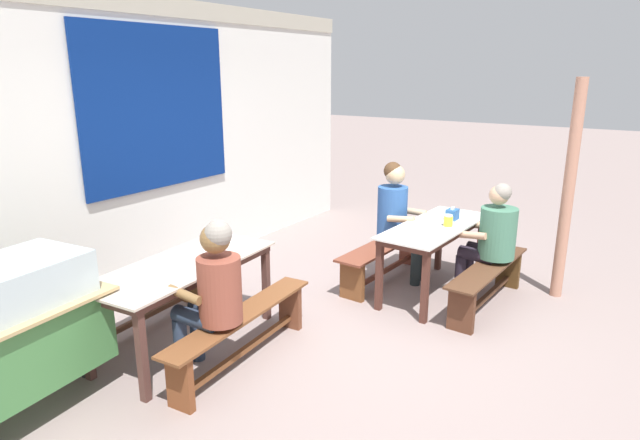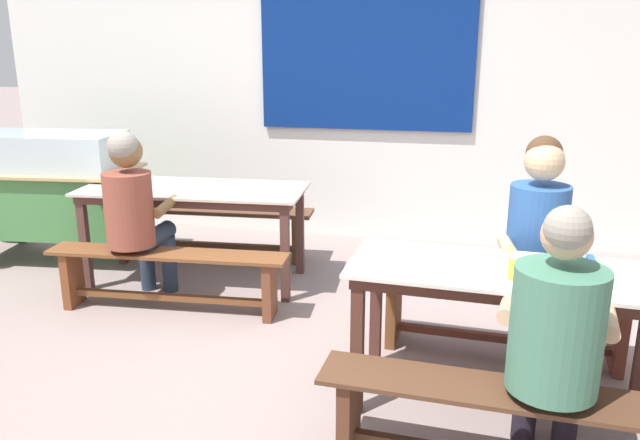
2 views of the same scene
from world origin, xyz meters
TOP-DOWN VIEW (x-y plane):
  - ground_plane at (0.00, 0.00)m, footprint 40.00×40.00m
  - backdrop_wall at (0.00, 2.62)m, footprint 7.15×0.23m
  - dining_table_far at (-1.03, 1.11)m, footprint 1.73×0.83m
  - dining_table_near at (1.20, -0.21)m, footprint 1.58×0.69m
  - bench_far_back at (-1.07, 1.70)m, footprint 1.64×0.40m
  - bench_far_front at (-0.99, 0.52)m, footprint 1.69×0.37m
  - bench_near_back at (1.23, 0.38)m, footprint 1.54×0.40m
  - bench_near_front at (1.16, -0.80)m, footprint 1.56×0.37m
  - food_cart at (-2.45, 1.35)m, footprint 1.81×0.91m
  - person_left_back_turned at (-1.23, 0.57)m, footprint 0.44×0.58m
  - person_right_near_table at (1.38, 0.31)m, footprint 0.46×0.56m
  - person_near_front at (1.35, -0.75)m, footprint 0.51×0.57m
  - tissue_box at (1.49, -0.28)m, footprint 0.14×0.11m
  - condiment_jar at (1.22, -0.33)m, footprint 0.09×0.09m

SIDE VIEW (x-z plane):
  - ground_plane at x=0.00m, z-range 0.00..0.00m
  - bench_near_front at x=1.16m, z-range 0.06..0.50m
  - bench_far_front at x=-0.99m, z-range 0.07..0.50m
  - bench_near_back at x=1.23m, z-range 0.07..0.51m
  - bench_far_back at x=-1.07m, z-range 0.08..0.52m
  - food_cart at x=-2.45m, z-range 0.09..1.18m
  - dining_table_near at x=1.20m, z-range 0.29..1.04m
  - dining_table_far at x=-1.03m, z-range 0.30..1.05m
  - person_near_front at x=1.35m, z-range 0.08..1.32m
  - person_left_back_turned at x=-1.23m, z-range 0.09..1.35m
  - person_right_near_table at x=1.38m, z-range 0.09..1.41m
  - tissue_box at x=1.49m, z-range 0.74..0.88m
  - condiment_jar at x=1.22m, z-range 0.75..0.87m
  - backdrop_wall at x=0.00m, z-range 0.07..3.10m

